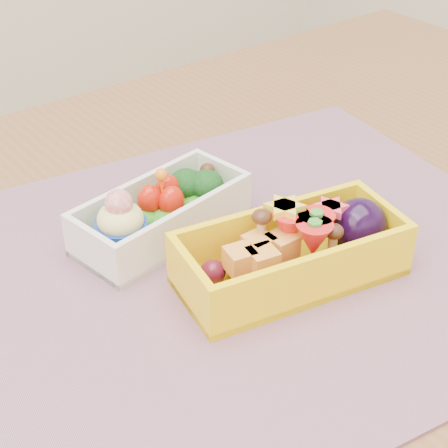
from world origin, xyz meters
TOP-DOWN VIEW (x-y plane):
  - table at (0.00, 0.00)m, footprint 1.20×0.80m
  - placemat at (-0.03, 0.02)m, footprint 0.59×0.49m
  - bento_white at (-0.04, 0.09)m, footprint 0.16×0.09m
  - bento_yellow at (0.01, -0.03)m, footprint 0.19×0.11m

SIDE VIEW (x-z plane):
  - table at x=0.00m, z-range 0.28..1.03m
  - placemat at x=-0.03m, z-range 0.75..0.75m
  - bento_white at x=-0.04m, z-range 0.74..0.81m
  - bento_yellow at x=0.01m, z-range 0.75..0.81m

